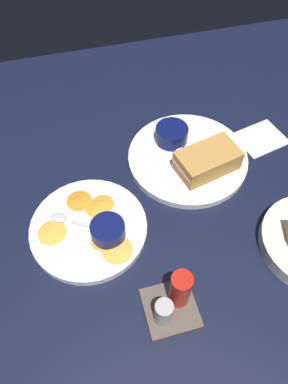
# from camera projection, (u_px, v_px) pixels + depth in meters

# --- Properties ---
(ground_plane) EXTENTS (1.10, 1.10, 0.03)m
(ground_plane) POSITION_uv_depth(u_px,v_px,m) (186.00, 186.00, 0.80)
(ground_plane) COLOR black
(plate_sandwich_main) EXTENTS (0.27, 0.27, 0.02)m
(plate_sandwich_main) POSITION_uv_depth(u_px,v_px,m) (188.00, 158.00, 0.82)
(plate_sandwich_main) COLOR white
(plate_sandwich_main) RESTS_ON ground_plane
(sandwich_half_near) EXTENTS (0.14, 0.10, 0.05)m
(sandwich_half_near) POSITION_uv_depth(u_px,v_px,m) (207.00, 161.00, 0.77)
(sandwich_half_near) COLOR #C68C42
(sandwich_half_near) RESTS_ON plate_sandwich_main
(ramekin_dark_sauce) EXTENTS (0.07, 0.07, 0.04)m
(ramekin_dark_sauce) POSITION_uv_depth(u_px,v_px,m) (171.00, 134.00, 0.83)
(ramekin_dark_sauce) COLOR #0C144C
(ramekin_dark_sauce) RESTS_ON plate_sandwich_main
(spoon_by_dark_ramekin) EXTENTS (0.04, 0.10, 0.01)m
(spoon_by_dark_ramekin) POSITION_uv_depth(u_px,v_px,m) (184.00, 155.00, 0.81)
(spoon_by_dark_ramekin) COLOR silver
(spoon_by_dark_ramekin) RESTS_ON plate_sandwich_main
(plate_chips_companion) EXTENTS (0.23, 0.23, 0.02)m
(plate_chips_companion) POSITION_uv_depth(u_px,v_px,m) (89.00, 228.00, 0.72)
(plate_chips_companion) COLOR white
(plate_chips_companion) RESTS_ON ground_plane
(ramekin_light_gravy) EXTENTS (0.07, 0.07, 0.03)m
(ramekin_light_gravy) POSITION_uv_depth(u_px,v_px,m) (108.00, 230.00, 0.68)
(ramekin_light_gravy) COLOR #0C144C
(ramekin_light_gravy) RESTS_ON plate_chips_companion
(spoon_by_gravy_ramekin) EXTENTS (0.09, 0.06, 0.01)m
(spoon_by_gravy_ramekin) POSITION_uv_depth(u_px,v_px,m) (65.00, 219.00, 0.71)
(spoon_by_gravy_ramekin) COLOR silver
(spoon_by_gravy_ramekin) RESTS_ON plate_chips_companion
(plantain_chip_scatter) EXTENTS (0.18, 0.20, 0.01)m
(plantain_chip_scatter) POSITION_uv_depth(u_px,v_px,m) (90.00, 223.00, 0.71)
(plantain_chip_scatter) COLOR gold
(plantain_chip_scatter) RESTS_ON plate_chips_companion
(condiment_caddy) EXTENTS (0.09, 0.09, 0.10)m
(condiment_caddy) POSITION_uv_depth(u_px,v_px,m) (173.00, 301.00, 0.60)
(condiment_caddy) COLOR brown
(condiment_caddy) RESTS_ON ground_plane
(paper_napkin_folded) EXTENTS (0.13, 0.11, 0.00)m
(paper_napkin_folded) POSITION_uv_depth(u_px,v_px,m) (261.00, 138.00, 0.87)
(paper_napkin_folded) COLOR white
(paper_napkin_folded) RESTS_ON ground_plane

